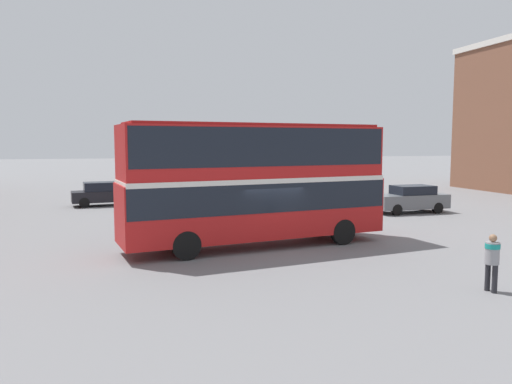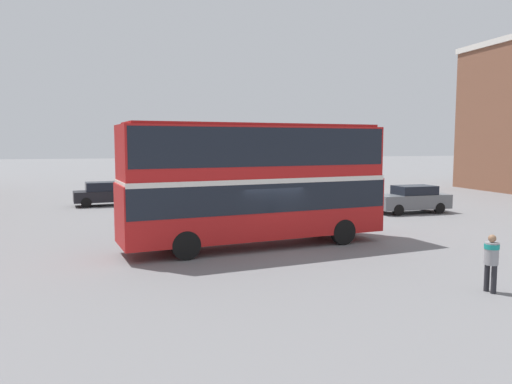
{
  "view_description": "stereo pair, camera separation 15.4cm",
  "coord_description": "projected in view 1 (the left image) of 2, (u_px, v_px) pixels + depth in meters",
  "views": [
    {
      "loc": [
        -5.76,
        -19.07,
        4.27
      ],
      "look_at": [
        -0.44,
        0.43,
        2.26
      ],
      "focal_mm": 35.0,
      "sensor_mm": 36.0,
      "label": 1
    },
    {
      "loc": [
        -5.61,
        -19.11,
        4.27
      ],
      "look_at": [
        -0.44,
        0.43,
        2.26
      ],
      "focal_mm": 35.0,
      "sensor_mm": 36.0,
      "label": 2
    }
  ],
  "objects": [
    {
      "name": "pedestrian_foreground",
      "position": [
        492.0,
        257.0,
        14.22
      ],
      "size": [
        0.45,
        0.45,
        1.67
      ],
      "rotation": [
        0.0,
        0.0,
        3.25
      ],
      "color": "#232328",
      "rests_on": "ground_plane"
    },
    {
      "name": "parked_car_kerb_far",
      "position": [
        286.0,
        189.0,
        36.78
      ],
      "size": [
        4.46,
        2.12,
        1.6
      ],
      "rotation": [
        0.0,
        0.0,
        3.07
      ],
      "color": "silver",
      "rests_on": "ground_plane"
    },
    {
      "name": "double_decker_bus",
      "position": [
        256.0,
        177.0,
        20.25
      ],
      "size": [
        11.2,
        4.16,
        5.02
      ],
      "rotation": [
        0.0,
        0.0,
        0.16
      ],
      "color": "red",
      "rests_on": "ground_plane"
    },
    {
      "name": "parked_car_kerb_near",
      "position": [
        411.0,
        199.0,
        30.34
      ],
      "size": [
        4.65,
        1.9,
        1.66
      ],
      "rotation": [
        0.0,
        0.0,
        3.18
      ],
      "color": "slate",
      "rests_on": "ground_plane"
    },
    {
      "name": "ground_plane",
      "position": [
        269.0,
        248.0,
        20.23
      ],
      "size": [
        240.0,
        240.0,
        0.0
      ],
      "primitive_type": "plane",
      "color": "slate"
    },
    {
      "name": "parked_car_side_street",
      "position": [
        102.0,
        194.0,
        33.74
      ],
      "size": [
        4.16,
        2.22,
        1.6
      ],
      "rotation": [
        0.0,
        0.0,
        0.13
      ],
      "color": "black",
      "rests_on": "ground_plane"
    }
  ]
}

